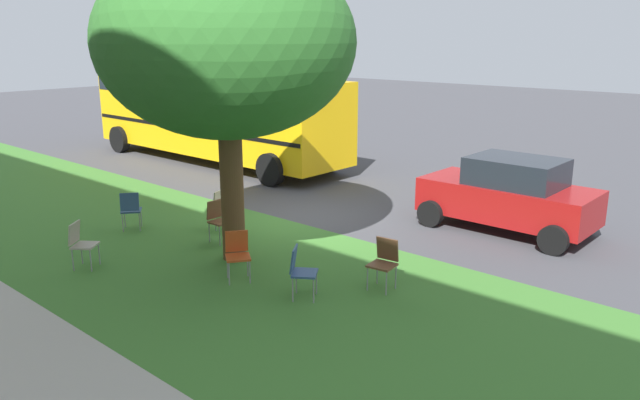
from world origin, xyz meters
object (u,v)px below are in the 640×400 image
at_px(chair_1, 300,268).
at_px(chair_4, 238,252).
at_px(chair_0, 218,218).
at_px(chair_3, 81,241).
at_px(chair_2, 384,260).
at_px(school_bus, 214,110).
at_px(chair_5, 223,207).
at_px(chair_6, 131,208).
at_px(street_tree, 226,44).
at_px(parked_car, 509,194).

xyz_separation_m(chair_1, chair_4, (1.37, 0.15, 0.00)).
distance_m(chair_0, chair_3, 2.76).
distance_m(chair_2, school_bus, 12.01).
bearing_deg(chair_3, chair_2, -148.51).
height_order(chair_3, chair_5, same).
height_order(chair_6, school_bus, school_bus).
height_order(chair_4, chair_6, same).
distance_m(street_tree, chair_6, 4.68).
relative_size(chair_1, chair_5, 1.00).
bearing_deg(chair_5, chair_2, 175.73).
xyz_separation_m(chair_2, chair_6, (6.09, 1.06, 0.00)).
bearing_deg(chair_4, chair_0, -30.80).
bearing_deg(chair_0, street_tree, 155.56).
xyz_separation_m(street_tree, chair_3, (1.74, 2.20, -3.53)).
xyz_separation_m(street_tree, chair_1, (-2.24, 0.52, -3.53)).
bearing_deg(chair_5, school_bus, -38.05).
xyz_separation_m(chair_3, chair_6, (1.32, -1.86, 0.00)).
bearing_deg(chair_4, chair_3, 30.64).
xyz_separation_m(chair_1, chair_2, (-0.79, -1.23, 0.00)).
height_order(chair_4, chair_5, same).
height_order(street_tree, chair_2, street_tree).
bearing_deg(school_bus, chair_1, 147.39).
relative_size(chair_0, chair_3, 1.00).
distance_m(chair_4, school_bus, 10.88).
bearing_deg(chair_6, chair_3, 125.29).
relative_size(chair_4, chair_6, 1.00).
relative_size(chair_2, chair_4, 1.00).
xyz_separation_m(chair_4, school_bus, (8.61, -6.53, 1.24)).
distance_m(chair_0, chair_1, 3.40).
bearing_deg(chair_2, parked_car, -92.08).
bearing_deg(chair_2, chair_3, 31.49).
bearing_deg(chair_1, chair_6, -1.92).
distance_m(chair_3, chair_5, 3.27).
bearing_deg(chair_6, chair_5, -135.97).
xyz_separation_m(chair_0, chair_1, (-3.26, 0.98, 0.00)).
distance_m(chair_0, chair_5, 0.84).
height_order(chair_3, parked_car, parked_car).
xyz_separation_m(chair_3, chair_4, (-2.60, -1.54, 0.00)).
xyz_separation_m(chair_6, school_bus, (4.69, -6.21, 1.24)).
relative_size(chair_5, school_bus, 0.08).
bearing_deg(chair_6, street_tree, -173.69).
distance_m(street_tree, chair_2, 4.71).
height_order(street_tree, chair_5, street_tree).
height_order(chair_0, chair_3, same).
distance_m(street_tree, school_bus, 9.98).
xyz_separation_m(street_tree, chair_4, (-0.87, 0.66, -3.53)).
bearing_deg(chair_5, chair_6, 44.03).
relative_size(chair_3, school_bus, 0.08).
height_order(chair_0, parked_car, parked_car).
xyz_separation_m(chair_4, chair_5, (2.47, -1.73, 0.00)).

